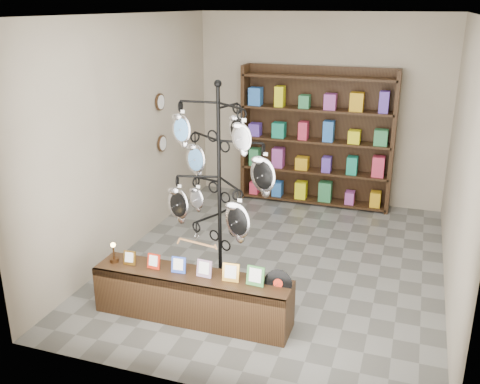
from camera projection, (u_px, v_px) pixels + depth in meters
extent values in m
plane|color=slate|center=(278.00, 262.00, 6.81)|extent=(5.00, 5.00, 0.00)
plane|color=#B2A690|center=(320.00, 110.00, 8.55)|extent=(4.00, 0.00, 4.00)
plane|color=#B2A690|center=(199.00, 227.00, 4.08)|extent=(4.00, 0.00, 4.00)
plane|color=#B2A690|center=(131.00, 135.00, 6.91)|extent=(0.00, 5.00, 5.00)
plane|color=#B2A690|center=(462.00, 163.00, 5.71)|extent=(0.00, 5.00, 5.00)
plane|color=white|center=(284.00, 14.00, 5.81)|extent=(5.00, 5.00, 0.00)
cylinder|color=black|center=(221.00, 292.00, 6.06)|extent=(0.60, 0.60, 0.03)
cylinder|color=black|center=(219.00, 197.00, 5.67)|extent=(0.05, 0.05, 2.34)
sphere|color=black|center=(218.00, 84.00, 5.28)|extent=(0.08, 0.08, 0.08)
ellipsoid|color=silver|center=(233.00, 227.00, 6.01)|extent=(0.13, 0.07, 0.25)
cube|color=tan|center=(197.00, 243.00, 5.59)|extent=(0.44, 0.10, 0.04)
cube|color=black|center=(192.00, 296.00, 5.52)|extent=(2.07, 0.43, 0.51)
cube|color=gold|center=(130.00, 258.00, 5.62)|extent=(0.13, 0.05, 0.15)
cube|color=#B6210E|center=(154.00, 261.00, 5.53)|extent=(0.14, 0.05, 0.16)
cube|color=#263FA5|center=(179.00, 265.00, 5.45)|extent=(0.15, 0.05, 0.17)
cube|color=#E54C33|center=(204.00, 269.00, 5.36)|extent=(0.16, 0.06, 0.18)
cube|color=gold|center=(231.00, 272.00, 5.28)|extent=(0.17, 0.06, 0.19)
cube|color=#337233|center=(255.00, 276.00, 5.20)|extent=(0.18, 0.06, 0.20)
cylinder|color=black|center=(278.00, 283.00, 5.20)|extent=(0.28, 0.07, 0.28)
cylinder|color=#B6210E|center=(278.00, 284.00, 5.20)|extent=(0.09, 0.03, 0.09)
cylinder|color=#402612|center=(114.00, 260.00, 5.70)|extent=(0.09, 0.09, 0.04)
cylinder|color=#402612|center=(114.00, 253.00, 5.67)|extent=(0.02, 0.02, 0.13)
sphere|color=#FFBF59|center=(113.00, 245.00, 5.64)|extent=(0.05, 0.05, 0.05)
cube|color=black|center=(318.00, 135.00, 8.63)|extent=(2.40, 0.04, 2.20)
cube|color=black|center=(246.00, 132.00, 8.84)|extent=(0.06, 0.36, 2.20)
cube|color=black|center=(393.00, 143.00, 8.13)|extent=(0.06, 0.36, 2.20)
cube|color=black|center=(313.00, 199.00, 8.83)|extent=(2.36, 0.36, 0.04)
cube|color=black|center=(315.00, 171.00, 8.67)|extent=(2.36, 0.36, 0.03)
cube|color=black|center=(316.00, 141.00, 8.50)|extent=(2.36, 0.36, 0.04)
cube|color=black|center=(318.00, 109.00, 8.33)|extent=(2.36, 0.36, 0.04)
cube|color=black|center=(319.00, 77.00, 8.17)|extent=(2.36, 0.36, 0.04)
cylinder|color=black|center=(160.00, 102.00, 7.52)|extent=(0.03, 0.24, 0.24)
cylinder|color=black|center=(162.00, 143.00, 7.72)|extent=(0.03, 0.24, 0.24)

